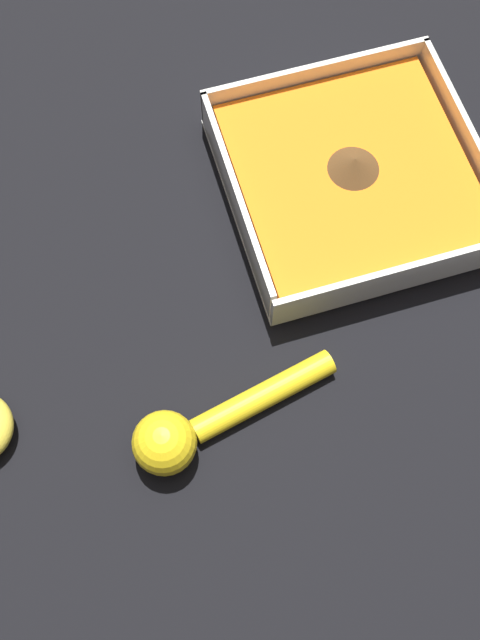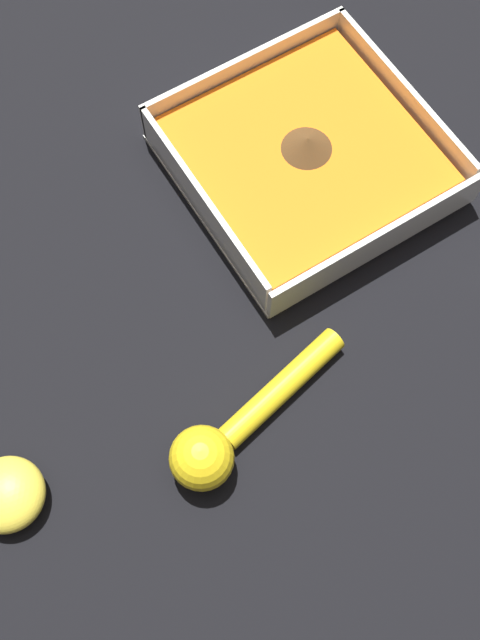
# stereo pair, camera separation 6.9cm
# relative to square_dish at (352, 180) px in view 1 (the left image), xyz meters

# --- Properties ---
(ground_plane) EXTENTS (4.00, 4.00, 0.00)m
(ground_plane) POSITION_rel_square_dish_xyz_m (-0.02, 0.00, -0.02)
(ground_plane) COLOR black
(square_dish) EXTENTS (0.25, 0.25, 0.06)m
(square_dish) POSITION_rel_square_dish_xyz_m (0.00, 0.00, 0.00)
(square_dish) COLOR silver
(square_dish) RESTS_ON ground_plane
(lemon_squeezer) EXTENTS (0.20, 0.08, 0.06)m
(lemon_squeezer) POSITION_rel_square_dish_xyz_m (-0.22, -0.20, 0.00)
(lemon_squeezer) COLOR yellow
(lemon_squeezer) RESTS_ON ground_plane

